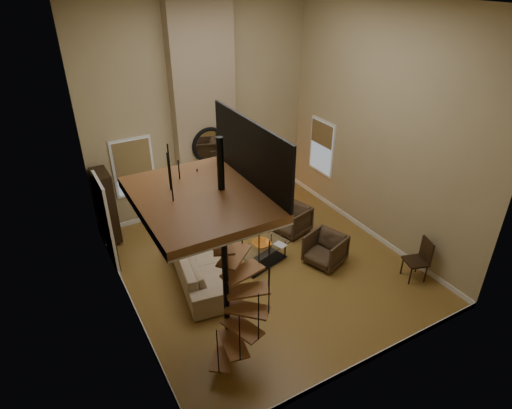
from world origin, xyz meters
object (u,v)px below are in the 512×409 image
floor_lamp (174,191)px  accent_lamp (255,188)px  armchair_near (293,218)px  coffee_table (263,253)px  sofa (201,264)px  armchair_far (327,248)px  hutch (106,206)px  side_chair (420,258)px

floor_lamp → accent_lamp: floor_lamp is taller
armchair_near → floor_lamp: (-2.73, 0.93, 1.06)m
armchair_near → coffee_table: 1.60m
floor_lamp → coffee_table: bearing=-52.3°
sofa → armchair_far: size_ratio=3.17×
armchair_near → floor_lamp: size_ratio=0.48×
hutch → sofa: (1.34, -2.52, -0.55)m
accent_lamp → coffee_table: bearing=-115.9°
hutch → coffee_table: size_ratio=1.31×
sofa → coffee_table: size_ratio=1.89×
floor_lamp → sofa: bearing=-93.0°
sofa → coffee_table: (1.44, -0.18, -0.11)m
armchair_far → coffee_table: (-1.32, 0.64, -0.07)m
armchair_near → hutch: bearing=-129.9°
hutch → floor_lamp: (1.43, -0.94, 0.46)m
armchair_far → side_chair: bearing=23.8°
armchair_near → side_chair: size_ratio=0.85×
side_chair → hutch: bearing=138.8°
armchair_near → coffee_table: (-1.37, -0.82, -0.07)m
hutch → sofa: bearing=-61.9°
floor_lamp → armchair_near: bearing=-18.9°
sofa → armchair_near: (2.81, 0.64, -0.04)m
hutch → armchair_far: 5.32m
armchair_far → floor_lamp: bearing=-151.0°
sofa → coffee_table: sofa is taller
armchair_far → floor_lamp: floor_lamp is taller
hutch → coffee_table: 3.93m
armchair_far → side_chair: (1.35, -1.45, 0.17)m
hutch → sofa: size_ratio=0.70×
coffee_table → accent_lamp: 3.28m
hutch → armchair_far: size_ratio=2.20×
sofa → armchair_near: size_ratio=3.12×
armchair_far → side_chair: side_chair is taller
sofa → accent_lamp: bearing=-37.5°
floor_lamp → side_chair: size_ratio=1.77×
accent_lamp → side_chair: side_chair is taller
armchair_far → floor_lamp: 3.75m
accent_lamp → hutch: bearing=-176.6°
armchair_near → accent_lamp: size_ratio=1.79×
sofa → accent_lamp: size_ratio=5.59×
armchair_near → floor_lamp: floor_lamp is taller
armchair_far → floor_lamp: (-2.68, 2.39, 1.06)m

